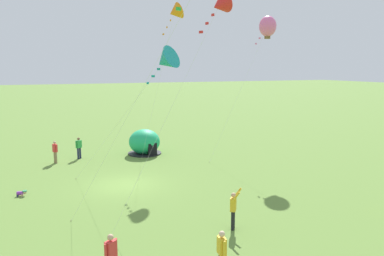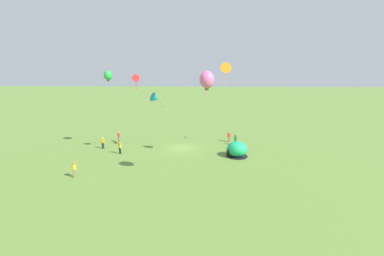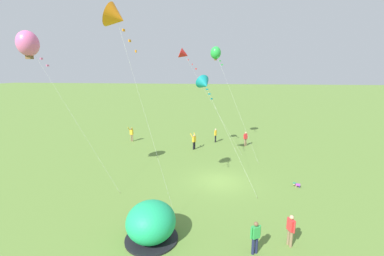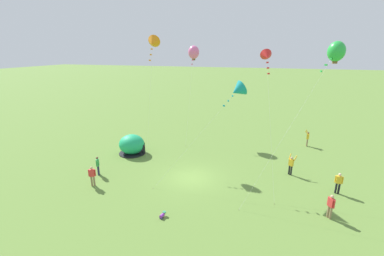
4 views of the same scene
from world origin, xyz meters
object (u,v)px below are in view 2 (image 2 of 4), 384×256
Objects in this scene: person_arms_raised at (74,169)px; kite_green at (108,75)px; person_near_tent at (119,136)px; kite_teal at (155,98)px; person_watching_sky at (103,142)px; kite_orange at (225,69)px; person_center_field at (235,139)px; toddler_crawling at (186,137)px; popup_tent at (237,149)px; person_far_back at (229,136)px; person_flying_kite at (120,147)px; kite_red at (136,79)px; kite_pink at (207,80)px.

person_arms_raised is 0.17× the size of kite_green.
kite_teal reaches higher than person_near_tent.
kite_orange is (-17.35, 4.71, 10.47)m from person_watching_sky.
person_watching_sky is 19.94m from person_center_field.
person_watching_sky is at bearing 29.40° from toddler_crawling.
popup_tent reaches higher than toddler_crawling.
person_flying_kite is at bearing 23.42° from person_far_back.
person_watching_sky is 0.91× the size of person_flying_kite.
person_far_back is 14.03m from kite_orange.
kite_red reaches higher than person_near_tent.
toddler_crawling is at bearing -163.71° from person_near_tent.
person_arms_raised and person_flying_kite have the same top height.
person_arms_raised is (-0.99, 10.47, 0.03)m from person_watching_sky.
kite_teal is 13.26m from kite_pink.
person_far_back is 17.44m from kite_red.
person_flying_kite is 0.15× the size of kite_orange.
popup_tent reaches higher than person_watching_sky.
kite_pink is at bearing 174.90° from person_arms_raised.
kite_green is (1.75, -2.18, 9.63)m from person_flying_kite.
kite_teal is at bearing -133.61° from kite_red.
person_far_back is 0.15× the size of kite_pink.
kite_green reaches higher than person_watching_sky.
toddler_crawling is 16.93m from kite_orange.
person_center_field is (-18.77, -13.12, -0.03)m from person_arms_raised.
person_watching_sky is at bearing -5.55° from kite_teal.
person_watching_sky is (19.36, -2.65, -0.03)m from popup_tent.
toddler_crawling is at bearing -122.33° from person_arms_raised.
kite_orange reaches higher than person_flying_kite.
person_far_back is (-7.11, 2.19, 0.79)m from toddler_crawling.
kite_pink reaches higher than person_arms_raised.
popup_tent is 5.07× the size of toddler_crawling.
person_arms_raised is at bearing 74.19° from person_flying_kite.
kite_pink reaches higher than person_watching_sky.
kite_teal is at bearing 174.16° from kite_green.
popup_tent is at bearing 170.56° from kite_teal.
kite_orange is at bearing -160.59° from person_arms_raised.
person_flying_kite is at bearing 46.43° from toddler_crawling.
person_center_field is (-7.92, 4.03, 0.79)m from toddler_crawling.
kite_red is (-5.17, -7.55, 9.23)m from person_arms_raised.
popup_tent is 19.17m from person_near_tent.
kite_teal is (-6.63, 0.68, -3.04)m from kite_green.
person_near_tent is at bearing -108.90° from person_watching_sky.
toddler_crawling is at bearing -120.64° from kite_red.
popup_tent is 10.83m from kite_orange.
person_watching_sky is 1.00× the size of person_near_tent.
person_center_field is 0.16× the size of kite_red.
kite_teal is at bearing -23.12° from kite_orange.
toddler_crawling is 11.10m from person_near_tent.
kite_red is (11.19, -1.79, -1.21)m from kite_orange.
kite_orange reaches higher than popup_tent.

